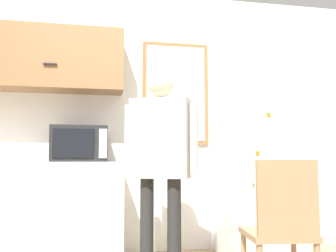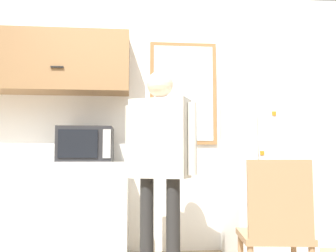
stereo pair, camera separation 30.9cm
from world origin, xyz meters
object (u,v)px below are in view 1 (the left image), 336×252
microwave (80,144)px  person (161,149)px  refrigerator (256,163)px  chair (282,224)px

microwave → person: bearing=-40.1°
person → refrigerator: refrigerator is taller
person → refrigerator: (1.04, 0.49, -0.12)m
person → refrigerator: bearing=50.1°
person → chair: size_ratio=1.79×
person → chair: person is taller
person → refrigerator: 1.15m
refrigerator → chair: (-0.33, -1.13, -0.39)m
refrigerator → person: bearing=-154.8°
person → chair: 1.08m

